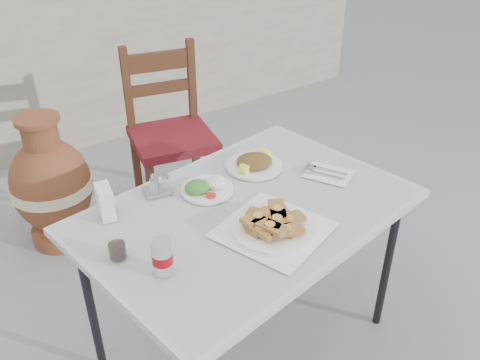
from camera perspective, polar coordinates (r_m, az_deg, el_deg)
cafe_table at (r=1.96m, az=0.85°, el=-4.33°), size 1.35×1.01×0.75m
pide_plate at (r=1.79m, az=3.81°, el=-4.80°), size 0.44×0.44×0.07m
salad_rice_plate at (r=2.01m, az=-3.79°, el=-0.78°), size 0.21×0.21×0.05m
salad_chopped_plate at (r=2.17m, az=1.62°, el=1.93°), size 0.24×0.24×0.05m
soda_can at (r=1.62m, az=-8.71°, el=-8.50°), size 0.07×0.07×0.12m
cola_glass at (r=1.72m, az=-13.65°, el=-7.37°), size 0.06×0.06×0.09m
napkin_holder at (r=1.91m, az=-14.89°, el=-2.37°), size 0.08×0.11×0.12m
condiment_caddy at (r=2.02m, az=-9.20°, el=-0.73°), size 0.12×0.11×0.08m
cutlery_napkin at (r=2.16m, az=9.53°, el=0.79°), size 0.22×0.24×0.01m
chair at (r=3.01m, az=-7.83°, el=5.29°), size 0.54×0.54×1.02m
terracotta_urn at (r=2.98m, az=-20.38°, el=-0.63°), size 0.44×0.44×0.77m
back_wall at (r=3.95m, az=-22.60°, el=10.79°), size 6.00×0.25×1.20m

